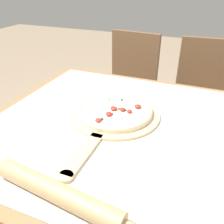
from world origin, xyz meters
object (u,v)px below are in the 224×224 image
pizza_peel (113,116)px  pizza (115,110)px  rolling_pin (57,192)px  chair_left (129,84)px  chair_right (201,95)px

pizza_peel → pizza: (0.00, 0.02, 0.02)m
pizza → rolling_pin: size_ratio=0.67×
pizza → chair_left: (-0.20, 0.82, -0.24)m
chair_left → pizza: bearing=-70.7°
pizza_peel → chair_right: size_ratio=0.69×
pizza → chair_right: 0.92m
pizza → chair_left: bearing=103.5°
pizza_peel → chair_right: chair_right is taller
pizza_peel → chair_left: size_ratio=0.69×
chair_right → chair_left: bearing=176.7°
pizza → chair_left: chair_left is taller
rolling_pin → chair_right: 1.35m
rolling_pin → chair_right: bearing=76.1°
chair_left → chair_right: 0.54m
chair_right → pizza: bearing=-116.1°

